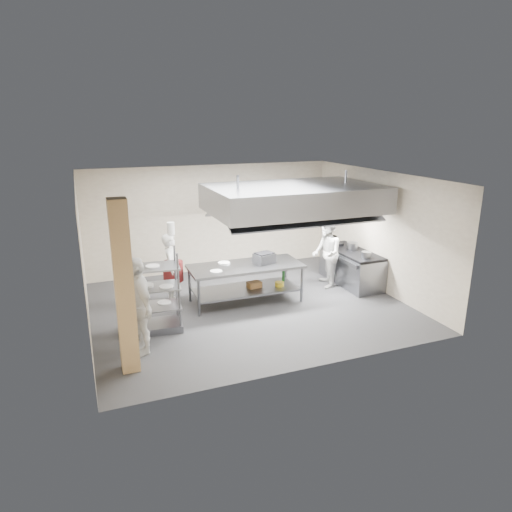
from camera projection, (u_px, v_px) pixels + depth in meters
name	position (u px, v px, depth m)	size (l,w,h in m)	color
floor	(249.00, 306.00, 10.66)	(7.00, 7.00, 0.00)	#343437
ceiling	(248.00, 177.00, 9.81)	(7.00, 7.00, 0.00)	silver
wall_back	(212.00, 219.00, 12.91)	(7.00, 7.00, 0.00)	#B3A48E
wall_left	(83.00, 261.00, 9.02)	(6.00, 6.00, 0.00)	#B3A48E
wall_right	(379.00, 231.00, 11.45)	(6.00, 6.00, 0.00)	#B3A48E
column	(124.00, 288.00, 7.53)	(0.30, 0.30, 3.00)	tan
exhaust_hood	(294.00, 198.00, 10.79)	(4.00, 2.50, 0.60)	gray
hood_strip_a	(259.00, 214.00, 10.57)	(1.60, 0.12, 0.04)	white
hood_strip_b	(327.00, 209.00, 11.19)	(1.60, 0.12, 0.04)	white
wall_shelf	(272.00, 215.00, 13.40)	(1.50, 0.28, 0.04)	gray
island	(246.00, 283.00, 10.82)	(2.65, 1.11, 0.91)	gray
island_worktop	(245.00, 266.00, 10.70)	(2.65, 1.11, 0.06)	gray
island_undershelf	(246.00, 289.00, 10.86)	(2.44, 1.00, 0.04)	slate
pass_rack	(152.00, 292.00, 9.21)	(1.13, 0.66, 1.69)	gray
cooking_range	(351.00, 268.00, 12.06)	(0.80, 2.00, 0.84)	slate
range_top	(352.00, 252.00, 11.93)	(0.78, 1.96, 0.06)	black
chef_head	(172.00, 268.00, 10.67)	(0.61, 0.40, 1.68)	silver
chef_line	(326.00, 253.00, 11.71)	(0.87, 0.68, 1.79)	silver
chef_plating	(138.00, 306.00, 8.31)	(1.08, 0.45, 1.84)	silver
griddle	(264.00, 258.00, 10.84)	(0.46, 0.35, 0.22)	slate
wicker_basket	(254.00, 284.00, 10.92)	(0.32, 0.22, 0.14)	olive
stockpot	(352.00, 246.00, 11.98)	(0.28, 0.28, 0.20)	gray
plate_stack	(153.00, 305.00, 9.29)	(0.28, 0.28, 0.05)	white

